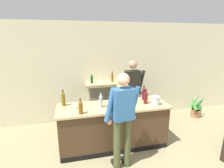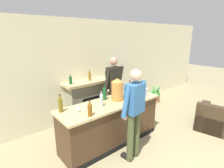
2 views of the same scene
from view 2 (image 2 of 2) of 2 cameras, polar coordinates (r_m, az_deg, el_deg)
name	(u,v)px [view 2 (image 2 of 2)]	position (r m, az deg, el deg)	size (l,w,h in m)	color
wall_back_panel	(81,71)	(4.88, -10.18, 4.14)	(12.00, 0.07, 2.75)	beige
bar_counter	(111,122)	(3.93, -0.40, -12.45)	(2.33, 0.75, 0.95)	#432E1D
fireplace_stone	(90,100)	(4.94, -7.20, -5.17)	(1.45, 0.52, 1.46)	gray
armchair_black	(215,120)	(5.20, 30.62, -10.10)	(1.03, 0.99, 0.73)	#37291A
potted_plant_corner	(156,94)	(6.45, 14.10, -3.16)	(0.42, 0.41, 0.68)	#A16846
person_customer	(134,112)	(3.25, 7.25, -8.92)	(0.65, 0.34, 1.77)	#444C2A
person_bartender	(114,87)	(4.60, 0.56, -1.12)	(0.66, 0.31, 1.80)	#463C32
copper_dispenser	(117,89)	(3.79, 1.70, -1.75)	(0.26, 0.30, 0.49)	#CB843E
ice_bucket_steel	(143,92)	(4.17, 10.24, -2.58)	(0.20, 0.20, 0.18)	silver
wine_bottle_merlot_tall	(101,99)	(3.49, -3.47, -5.04)	(0.07, 0.07, 0.33)	#A8B7BA
wine_bottle_cabernet_heavy	(105,93)	(3.83, -2.44, -2.98)	(0.08, 0.08, 0.34)	#154B23
wine_bottle_riesling_slim	(60,104)	(3.37, -16.49, -6.35)	(0.08, 0.08, 0.34)	brown
wine_bottle_rose_blush	(130,87)	(4.30, 5.78, -1.10)	(0.07, 0.07, 0.33)	#5A112A
wine_bottle_chardonnay_pale	(90,109)	(3.10, -7.26, -8.08)	(0.08, 0.08, 0.30)	brown
wine_bottle_port_short	(135,90)	(4.09, 7.63, -1.98)	(0.08, 0.08, 0.33)	#581819
wine_glass_front_right	(78,107)	(3.29, -11.04, -7.39)	(0.08, 0.08, 0.15)	silver
wine_glass_back_row	(125,93)	(3.97, 4.15, -2.90)	(0.08, 0.08, 0.17)	silver
wine_glass_by_dispenser	(128,96)	(3.81, 5.30, -3.77)	(0.08, 0.08, 0.17)	silver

